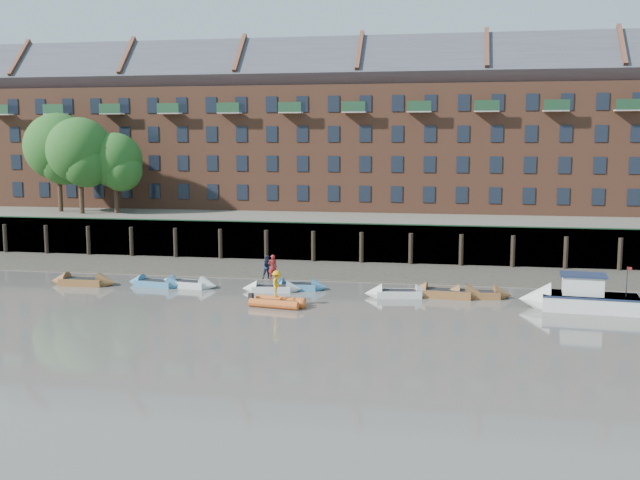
% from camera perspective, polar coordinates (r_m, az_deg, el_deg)
% --- Properties ---
extents(ground, '(220.00, 220.00, 0.00)m').
position_cam_1_polar(ground, '(40.61, -3.54, -6.69)').
color(ground, '#645F57').
rests_on(ground, ground).
extents(foreshore, '(110.00, 8.00, 0.50)m').
position_cam_1_polar(foreshore, '(57.86, 0.74, -2.36)').
color(foreshore, '#3D382F').
rests_on(foreshore, ground).
extents(mud_band, '(110.00, 1.60, 0.10)m').
position_cam_1_polar(mud_band, '(54.57, 0.14, -2.97)').
color(mud_band, '#4C4336').
rests_on(mud_band, ground).
extents(river_wall, '(110.00, 1.23, 3.30)m').
position_cam_1_polar(river_wall, '(61.89, 1.42, -0.21)').
color(river_wall, '#2D2A26').
rests_on(river_wall, ground).
extents(bank_terrace, '(110.00, 28.00, 3.20)m').
position_cam_1_polar(bank_terrace, '(75.27, 3.03, 1.18)').
color(bank_terrace, '#5E594D').
rests_on(bank_terrace, ground).
extents(apartment_terrace, '(80.60, 15.56, 20.98)m').
position_cam_1_polar(apartment_terrace, '(75.83, 3.19, 9.73)').
color(apartment_terrace, brown).
rests_on(apartment_terrace, bank_terrace).
extents(tree_cluster, '(11.76, 7.74, 9.40)m').
position_cam_1_polar(tree_cluster, '(74.36, -17.96, 6.47)').
color(tree_cluster, '#3A281C').
rests_on(tree_cluster, bank_terrace).
extents(rowboat_0, '(4.79, 1.40, 1.39)m').
position_cam_1_polar(rowboat_0, '(54.70, -17.59, -3.04)').
color(rowboat_0, brown).
rests_on(rowboat_0, ground).
extents(rowboat_1, '(4.42, 1.91, 1.24)m').
position_cam_1_polar(rowboat_1, '(52.92, -12.41, -3.24)').
color(rowboat_1, teal).
rests_on(rowboat_1, ground).
extents(rowboat_2, '(4.52, 1.87, 1.27)m').
position_cam_1_polar(rowboat_2, '(52.21, -10.07, -3.32)').
color(rowboat_2, silver).
rests_on(rowboat_2, ground).
extents(rowboat_3, '(4.08, 1.66, 1.15)m').
position_cam_1_polar(rowboat_3, '(50.05, -3.69, -3.71)').
color(rowboat_3, silver).
rests_on(rowboat_3, ground).
extents(rowboat_4, '(4.06, 1.19, 1.18)m').
position_cam_1_polar(rowboat_4, '(50.69, -1.69, -3.55)').
color(rowboat_4, teal).
rests_on(rowboat_4, ground).
extents(rowboat_5, '(4.56, 1.92, 1.28)m').
position_cam_1_polar(rowboat_5, '(48.52, 6.02, -4.07)').
color(rowboat_5, silver).
rests_on(rowboat_5, ground).
extents(rowboat_6, '(5.12, 1.92, 1.45)m').
position_cam_1_polar(rowboat_6, '(48.82, 9.60, -4.03)').
color(rowboat_6, brown).
rests_on(rowboat_6, ground).
extents(rowboat_7, '(4.54, 1.65, 1.29)m').
position_cam_1_polar(rowboat_7, '(48.99, 11.84, -4.08)').
color(rowboat_7, brown).
rests_on(rowboat_7, ground).
extents(rib_tender, '(3.54, 2.11, 0.60)m').
position_cam_1_polar(rib_tender, '(45.58, -3.11, -4.76)').
color(rib_tender, '#D95D21').
rests_on(rib_tender, ground).
extents(motor_launch, '(6.95, 2.85, 2.79)m').
position_cam_1_polar(motor_launch, '(47.04, 18.51, -4.20)').
color(motor_launch, silver).
rests_on(motor_launch, ground).
extents(person_rower_a, '(0.74, 0.66, 1.71)m').
position_cam_1_polar(person_rower_a, '(49.82, -3.63, -2.10)').
color(person_rower_a, maroon).
rests_on(person_rower_a, rowboat_3).
extents(person_rower_b, '(0.99, 0.90, 1.65)m').
position_cam_1_polar(person_rower_b, '(50.11, -4.01, -2.08)').
color(person_rower_b, '#19233F').
rests_on(person_rower_b, rowboat_3).
extents(person_rib_crew, '(0.63, 1.07, 1.64)m').
position_cam_1_polar(person_rib_crew, '(45.48, -3.32, -3.35)').
color(person_rib_crew, orange).
rests_on(person_rib_crew, rib_tender).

